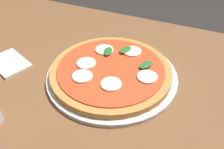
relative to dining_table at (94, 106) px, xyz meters
The scene contains 4 objects.
dining_table is the anchor object (origin of this frame).
serving_tray 0.12m from the dining_table, 47.30° to the left, with size 0.38×0.38×0.01m, color silver.
pizza 0.13m from the dining_table, 49.33° to the left, with size 0.35×0.35×0.03m.
napkin 0.30m from the dining_table, behind, with size 0.13×0.09×0.01m, color white.
Camera 1 is at (0.26, -0.48, 1.22)m, focal length 40.85 mm.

